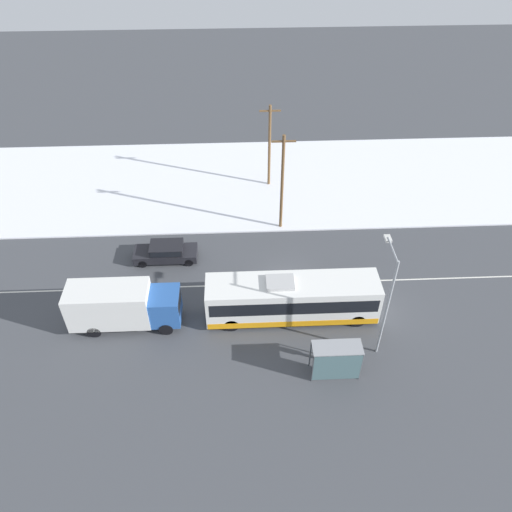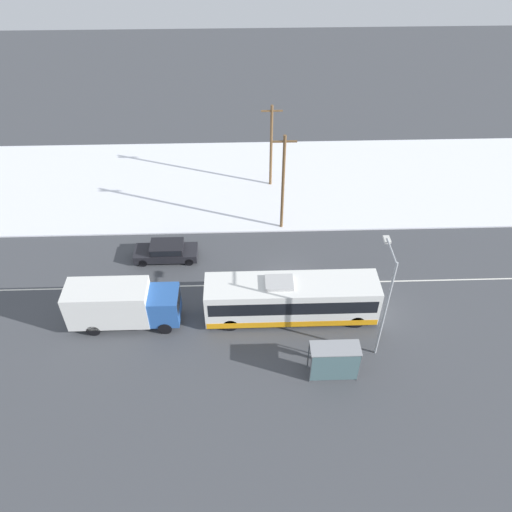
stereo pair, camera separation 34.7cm
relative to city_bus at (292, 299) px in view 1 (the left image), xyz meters
name	(u,v)px [view 1 (the left image)]	position (x,y,z in m)	size (l,w,h in m)	color
ground_plane	(287,283)	(0.00, 3.06, -1.57)	(120.00, 120.00, 0.00)	#424449
snow_lot	(273,181)	(0.00, 16.65, -1.51)	(80.00, 15.01, 0.12)	white
lane_marking_center	(287,283)	(0.00, 3.06, -1.56)	(60.00, 0.12, 0.00)	silver
city_bus	(292,299)	(0.00, 0.00, 0.00)	(11.28, 2.57, 3.20)	white
box_truck	(122,305)	(-11.06, -0.25, 0.18)	(7.14, 2.30, 3.17)	silver
sedan_car	(166,251)	(-8.91, 6.13, -0.78)	(4.74, 1.80, 1.42)	black
pedestrian_at_stop	(326,349)	(1.68, -3.86, -0.46)	(0.65, 0.29, 1.80)	#23232D
bus_shelter	(337,359)	(2.10, -5.06, 0.11)	(2.92, 1.20, 2.40)	gray
streetlamp	(387,292)	(5.07, -2.84, 3.21)	(0.36, 2.57, 7.59)	#9EA3A8
utility_pole_roadside	(282,182)	(0.07, 9.74, 2.78)	(1.80, 0.24, 8.32)	brown
utility_pole_snowlot	(269,145)	(-0.48, 16.19, 2.48)	(1.80, 0.24, 7.71)	brown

